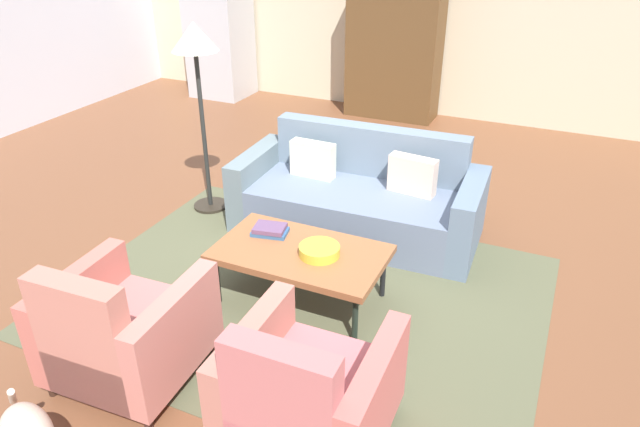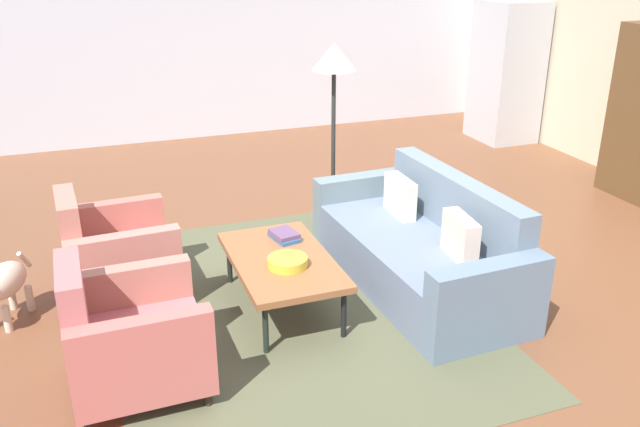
% 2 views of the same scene
% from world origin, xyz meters
% --- Properties ---
extents(ground_plane, '(11.34, 11.34, 0.00)m').
position_xyz_m(ground_plane, '(0.00, 0.00, 0.00)').
color(ground_plane, brown).
extents(wall_back, '(9.45, 0.12, 2.80)m').
position_xyz_m(wall_back, '(0.00, 4.03, 1.40)').
color(wall_back, beige).
rests_on(wall_back, ground).
extents(area_rug, '(3.40, 2.60, 0.01)m').
position_xyz_m(area_rug, '(0.22, -0.59, 0.00)').
color(area_rug, '#54563C').
rests_on(area_rug, ground).
extents(couch, '(2.13, 0.98, 0.86)m').
position_xyz_m(couch, '(0.22, 0.55, 0.29)').
color(couch, slate).
rests_on(couch, ground).
extents(coffee_table, '(1.20, 0.70, 0.42)m').
position_xyz_m(coffee_table, '(0.22, -0.64, 0.38)').
color(coffee_table, '#232524').
rests_on(coffee_table, ground).
extents(armchair_left, '(0.84, 0.84, 0.88)m').
position_xyz_m(armchair_left, '(-0.38, -1.81, 0.34)').
color(armchair_left, black).
rests_on(armchair_left, ground).
extents(armchair_right, '(0.81, 0.81, 0.88)m').
position_xyz_m(armchair_right, '(0.82, -1.81, 0.34)').
color(armchair_right, '#311E15').
rests_on(armchair_right, ground).
extents(fruit_bowl, '(0.29, 0.29, 0.07)m').
position_xyz_m(fruit_bowl, '(0.37, -0.64, 0.45)').
color(fruit_bowl, gold).
rests_on(fruit_bowl, coffee_table).
extents(book_stack, '(0.29, 0.21, 0.06)m').
position_xyz_m(book_stack, '(-0.09, -0.52, 0.45)').
color(book_stack, '#315C8D').
rests_on(book_stack, coffee_table).
extents(cabinet, '(1.20, 0.51, 1.80)m').
position_xyz_m(cabinet, '(-0.51, 3.69, 0.90)').
color(cabinet, brown).
rests_on(cabinet, ground).
extents(refrigerator, '(0.80, 0.73, 1.85)m').
position_xyz_m(refrigerator, '(-3.17, 3.58, 0.93)').
color(refrigerator, '#B7BABF').
rests_on(refrigerator, ground).
extents(floor_lamp, '(0.40, 0.40, 1.72)m').
position_xyz_m(floor_lamp, '(-1.22, 0.32, 1.44)').
color(floor_lamp, '#2B251C').
rests_on(floor_lamp, ground).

